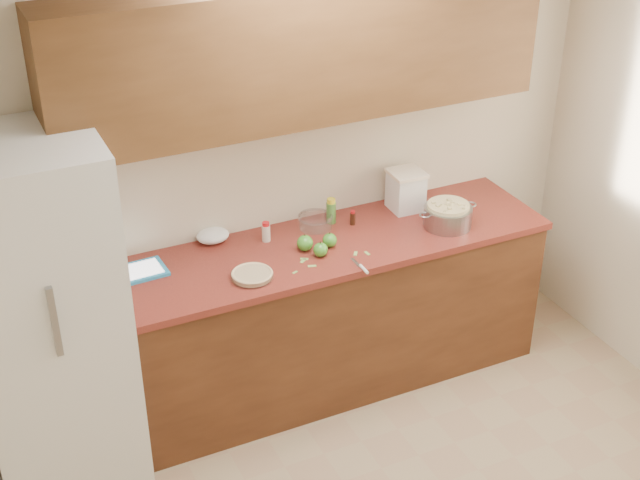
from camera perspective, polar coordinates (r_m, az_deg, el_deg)
name	(u,v)px	position (r m, az deg, el deg)	size (l,w,h in m)	color
room_shell	(476,332)	(3.52, 9.98, -5.82)	(3.60, 3.60, 3.60)	tan
counter_run	(316,316)	(5.04, -0.25, -4.88)	(2.64, 0.68, 0.92)	#5C311A
upper_cabinets	(302,52)	(4.51, -1.15, 11.96)	(2.60, 0.34, 0.70)	brown
fridge	(46,317)	(4.46, -17.13, -4.71)	(0.70, 0.70, 1.80)	silver
pie	(252,275)	(4.52, -4.36, -2.25)	(0.22, 0.22, 0.04)	silver
colander	(448,215)	(5.02, 8.18, 1.57)	(0.36, 0.27, 0.14)	gray
flour_canister	(406,190)	(5.15, 5.51, 3.21)	(0.20, 0.20, 0.24)	white
tablet	(140,271)	(4.65, -11.46, -1.97)	(0.27, 0.21, 0.02)	#288DC3
paring_knife	(363,268)	(4.59, 2.74, -1.80)	(0.02, 0.18, 0.02)	gray
lemon_bottle	(331,211)	(5.00, 0.72, 1.86)	(0.05, 0.05, 0.15)	#4C8C38
cinnamon_shaker	(266,232)	(4.83, -3.47, 0.52)	(0.05, 0.05, 0.11)	beige
vanilla_bottle	(353,218)	(4.99, 2.10, 1.43)	(0.03, 0.03, 0.09)	black
mixing_bowl	(316,221)	(4.96, -0.29, 1.23)	(0.20, 0.20, 0.07)	silver
paper_towel	(213,236)	(4.86, -6.88, 0.29)	(0.18, 0.15, 0.07)	white
apple_left	(305,243)	(4.74, -0.97, -0.20)	(0.09, 0.09, 0.10)	#42932A
apple_center	(330,240)	(4.77, 0.62, -0.01)	(0.08, 0.08, 0.09)	#42932A
apple_front	(321,250)	(4.68, 0.04, -0.63)	(0.08, 0.08, 0.09)	#42932A
peel_a	(355,254)	(4.73, 2.29, -0.88)	(0.04, 0.02, 0.00)	#94C15E
peel_b	(295,272)	(4.56, -1.61, -2.08)	(0.03, 0.01, 0.00)	#94C15E
peel_c	(304,259)	(4.68, -1.01, -1.22)	(0.04, 0.02, 0.00)	#94C15E
peel_d	(367,253)	(4.73, 3.04, -0.85)	(0.04, 0.02, 0.00)	#94C15E
peel_e	(312,266)	(4.61, -0.51, -1.68)	(0.04, 0.02, 0.00)	#94C15E
peel_f	(303,261)	(4.66, -1.09, -1.35)	(0.04, 0.02, 0.00)	#94C15E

